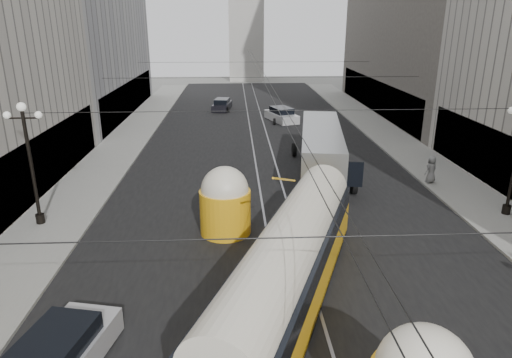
{
  "coord_description": "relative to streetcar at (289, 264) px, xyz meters",
  "views": [
    {
      "loc": [
        -2.33,
        -4.46,
        10.26
      ],
      "look_at": [
        -1.41,
        14.29,
        3.7
      ],
      "focal_mm": 32.0,
      "sensor_mm": 36.0,
      "label": 1
    }
  ],
  "objects": [
    {
      "name": "road",
      "position": [
        0.37,
        22.14,
        -1.74
      ],
      "size": [
        20.0,
        85.0,
        0.02
      ],
      "primitive_type": "cube",
      "color": "black",
      "rests_on": "ground"
    },
    {
      "name": "sidewalk_left",
      "position": [
        -11.63,
        25.64,
        -1.66
      ],
      "size": [
        4.0,
        72.0,
        0.15
      ],
      "primitive_type": "cube",
      "color": "gray",
      "rests_on": "ground"
    },
    {
      "name": "sidewalk_right",
      "position": [
        12.37,
        25.64,
        -1.66
      ],
      "size": [
        4.0,
        72.0,
        0.15
      ],
      "primitive_type": "cube",
      "color": "gray",
      "rests_on": "ground"
    },
    {
      "name": "rail_left",
      "position": [
        -0.38,
        22.14,
        -1.74
      ],
      "size": [
        0.12,
        85.0,
        0.04
      ],
      "primitive_type": "cube",
      "color": "gray",
      "rests_on": "ground"
    },
    {
      "name": "rail_right",
      "position": [
        1.12,
        22.14,
        -1.74
      ],
      "size": [
        0.12,
        85.0,
        0.04
      ],
      "primitive_type": "cube",
      "color": "gray",
      "rests_on": "ground"
    },
    {
      "name": "lamppost_left_mid",
      "position": [
        -12.23,
        7.64,
        2.01
      ],
      "size": [
        1.86,
        0.44,
        6.37
      ],
      "color": "black",
      "rests_on": "sidewalk_left"
    },
    {
      "name": "catenary",
      "position": [
        0.49,
        21.13,
        4.15
      ],
      "size": [
        25.0,
        72.0,
        0.23
      ],
      "color": "black",
      "rests_on": "ground"
    },
    {
      "name": "streetcar",
      "position": [
        0.0,
        0.0,
        0.0
      ],
      "size": [
        7.51,
        15.25,
        3.55
      ],
      "color": "#F0AA14",
      "rests_on": "ground"
    },
    {
      "name": "city_bus",
      "position": [
        4.09,
        15.7,
        0.02
      ],
      "size": [
        4.57,
        12.94,
        3.21
      ],
      "color": "#9DA1A2",
      "rests_on": "ground"
    },
    {
      "name": "sedan_silver",
      "position": [
        -7.39,
        -3.41,
        -1.05
      ],
      "size": [
        2.95,
        5.09,
        1.51
      ],
      "color": "#BBBCC1",
      "rests_on": "ground"
    },
    {
      "name": "sedan_white_far",
      "position": [
        3.11,
        33.1,
        -1.05
      ],
      "size": [
        3.45,
        5.19,
        1.52
      ],
      "color": "white",
      "rests_on": "ground"
    },
    {
      "name": "sedan_dark_far",
      "position": [
        -3.38,
        40.05,
        -1.11
      ],
      "size": [
        2.44,
        4.56,
        1.37
      ],
      "color": "black",
      "rests_on": "ground"
    },
    {
      "name": "pedestrian_sidewalk_right",
      "position": [
        10.87,
        12.9,
        -0.7
      ],
      "size": [
        1.01,
        0.85,
        1.78
      ],
      "primitive_type": "imported",
      "rotation": [
        0.0,
        0.0,
        3.57
      ],
      "color": "slate",
      "rests_on": "sidewalk_right"
    }
  ]
}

